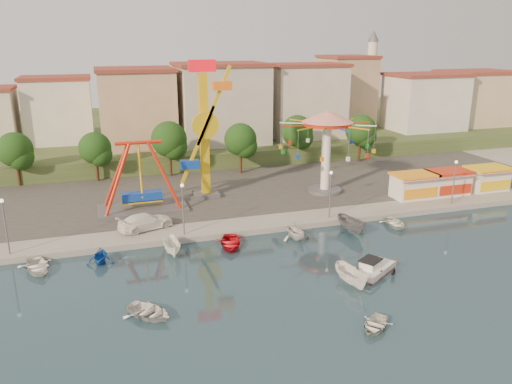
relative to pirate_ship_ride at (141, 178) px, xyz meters
name	(u,v)px	position (x,y,z in m)	size (l,w,h in m)	color
ground	(309,286)	(11.24, -22.05, -4.39)	(200.00, 200.00, 0.00)	#152C3A
quay_deck	(182,141)	(11.24, 39.95, -4.09)	(200.00, 100.00, 0.60)	#9E998E
asphalt_pad	(221,183)	(11.24, 7.95, -3.79)	(90.00, 28.00, 0.01)	#4C4944
hill_terrace	(178,131)	(11.24, 44.95, -2.89)	(200.00, 60.00, 3.00)	#384C26
pirate_ship_ride	(141,178)	(0.00, 0.00, 0.00)	(10.00, 5.00, 8.00)	#59595E
kamikaze_tower	(206,133)	(8.25, 2.61, 4.17)	(4.86, 3.10, 16.50)	#59595E
wave_swinger	(327,133)	(22.92, 0.01, 3.80)	(11.60, 11.60, 10.40)	#59595E
booth_left	(413,185)	(32.22, -5.56, -2.23)	(5.40, 3.78, 3.08)	white
booth_mid	(448,182)	(37.25, -5.56, -2.23)	(5.40, 3.78, 3.08)	white
booth_right	(487,178)	(43.26, -5.56, -2.23)	(5.40, 3.78, 3.08)	white
lamp_post_0	(6,228)	(-12.76, -9.05, -1.29)	(0.14, 0.14, 5.00)	#59595E
lamp_post_1	(183,211)	(3.24, -9.05, -1.29)	(0.14, 0.14, 5.00)	#59595E
lamp_post_2	(330,196)	(19.24, -9.05, -1.29)	(0.14, 0.14, 5.00)	#59595E
lamp_post_3	(454,184)	(35.24, -9.05, -1.29)	(0.14, 0.14, 5.00)	#59595E
tree_0	(15,150)	(-14.76, 14.93, 1.08)	(4.60, 4.60, 7.19)	#382314
tree_1	(95,148)	(-4.76, 14.19, 0.81)	(4.35, 4.35, 6.80)	#382314
tree_2	(169,139)	(5.24, 13.76, 1.52)	(5.02, 5.02, 7.85)	#382314
tree_3	(240,140)	(15.24, 12.31, 1.16)	(4.68, 4.68, 7.32)	#382314
tree_4	(297,131)	(25.24, 15.30, 1.35)	(4.86, 4.86, 7.60)	#382314
tree_5	(361,130)	(35.24, 13.49, 1.31)	(4.83, 4.83, 7.54)	#382314
building_1	(58,118)	(-10.09, 29.33, 2.92)	(12.33, 9.01, 8.63)	silver
building_2	(141,106)	(3.06, 29.91, 4.22)	(11.95, 9.28, 11.23)	tan
building_3	(226,112)	(16.85, 26.75, 3.20)	(12.59, 10.50, 9.20)	beige
building_4	(293,106)	(30.31, 30.15, 3.22)	(10.75, 9.23, 9.24)	beige
building_5	(362,99)	(43.61, 28.28, 4.21)	(12.77, 10.96, 11.21)	tan
building_6	(421,95)	(55.39, 26.72, 4.78)	(8.23, 8.98, 12.36)	silver
building_7	(455,99)	(67.27, 31.66, 2.99)	(11.59, 10.93, 8.76)	beige
minaret	(371,76)	(47.24, 31.95, 8.15)	(2.80, 2.80, 18.00)	silver
cabin_motorboat	(375,270)	(17.53, -21.63, -3.99)	(4.50, 3.69, 1.51)	white
rowboat_a	(149,312)	(-1.72, -22.80, -4.00)	(2.73, 3.82, 0.79)	white
rowboat_b	(375,325)	(13.10, -29.18, -4.07)	(2.20, 3.09, 0.64)	silver
skiff	(352,277)	(14.62, -22.91, -3.60)	(1.54, 4.10, 1.58)	white
van	(146,222)	(-0.28, -6.46, -2.97)	(2.30, 5.66, 1.64)	white
moored_boat_0	(37,267)	(-10.20, -12.25, -3.97)	(2.89, 4.05, 0.84)	white
moored_boat_1	(100,255)	(-4.92, -12.25, -3.65)	(2.44, 2.83, 1.49)	#134CAE
moored_boat_2	(172,247)	(1.57, -12.25, -3.64)	(1.47, 3.90, 1.51)	white
moored_boat_3	(230,243)	(7.17, -12.25, -3.96)	(2.98, 4.18, 0.87)	red
moored_boat_4	(296,231)	(13.99, -12.25, -3.52)	(2.85, 3.31, 1.74)	silver
moored_boat_5	(351,225)	(20.21, -12.25, -3.59)	(1.57, 4.18, 1.61)	#5C5D62
moored_boat_6	(395,223)	(25.52, -12.25, -4.02)	(2.59, 3.62, 0.75)	white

